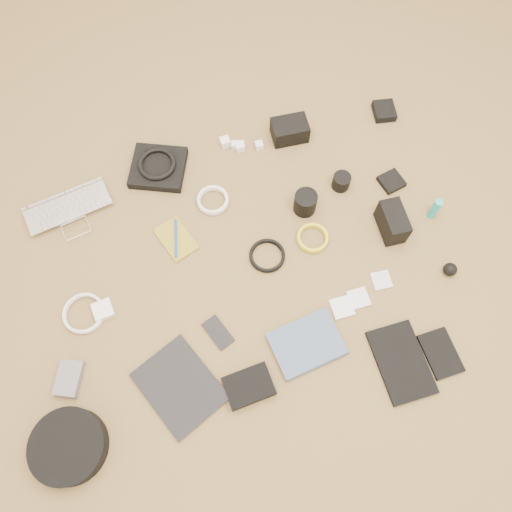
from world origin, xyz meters
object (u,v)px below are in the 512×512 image
object	(u,v)px
dslr_camera	(290,130)
paperback	(318,367)
tablet	(180,386)
headphone_case	(69,446)
phone	(218,332)
laptop	(72,217)

from	to	relation	value
dslr_camera	paperback	distance (m)	0.88
dslr_camera	paperback	world-z (taller)	dslr_camera
tablet	headphone_case	world-z (taller)	headphone_case
phone	paperback	bearing A→B (deg)	-57.59
tablet	phone	bearing A→B (deg)	16.19
tablet	dslr_camera	bearing A→B (deg)	28.74
phone	headphone_case	bearing A→B (deg)	-178.78
dslr_camera	tablet	size ratio (longest dim) A/B	0.51
tablet	headphone_case	bearing A→B (deg)	169.39
headphone_case	phone	bearing A→B (deg)	23.69
phone	headphone_case	xyz separation A→B (m)	(-0.49, -0.22, 0.03)
tablet	phone	distance (m)	0.20
tablet	paperback	world-z (taller)	paperback
tablet	headphone_case	xyz separation A→B (m)	(-0.34, -0.09, 0.02)
tablet	phone	xyz separation A→B (m)	(0.15, 0.13, -0.00)
laptop	paperback	bearing A→B (deg)	-58.29
phone	headphone_case	size ratio (longest dim) A/B	0.49
headphone_case	laptop	bearing A→B (deg)	82.43
phone	paperback	distance (m)	0.33
laptop	headphone_case	size ratio (longest dim) A/B	1.37
dslr_camera	phone	bearing A→B (deg)	-121.08
dslr_camera	phone	world-z (taller)	dslr_camera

